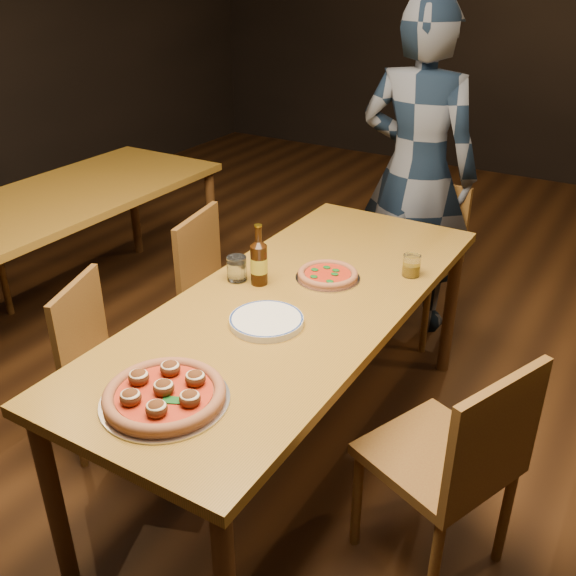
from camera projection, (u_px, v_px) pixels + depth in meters
The scene contains 14 objects.
ground at pixel (294, 451), 2.77m from camera, with size 9.00×9.00×0.00m, color black.
table_main at pixel (295, 316), 2.46m from camera, with size 0.80×2.00×0.75m.
table_left at pixel (53, 211), 3.47m from camera, with size 0.80×2.00×0.75m.
chair_main_nw at pixel (126, 368), 2.63m from camera, with size 0.38×0.38×0.81m, color brown, non-canonical shape.
chair_main_sw at pixel (235, 297), 3.11m from camera, with size 0.41×0.41×0.87m, color brown, non-canonical shape.
chair_main_e at pixel (437, 455), 2.11m from camera, with size 0.42×0.42×0.89m, color brown, non-canonical shape.
chair_end at pixel (414, 260), 3.50m from camera, with size 0.40×0.40×0.86m, color brown, non-canonical shape.
pizza_meatball at pixel (164, 394), 1.86m from camera, with size 0.38×0.38×0.07m.
pizza_margherita at pixel (328, 275), 2.58m from camera, with size 0.26×0.26×0.03m.
plate_stack at pixel (266, 321), 2.26m from camera, with size 0.26×0.26×0.03m, color white.
beer_bottle at pixel (259, 263), 2.51m from camera, with size 0.07×0.07×0.24m.
water_glass at pixel (237, 269), 2.55m from camera, with size 0.08×0.08×0.10m, color white.
amber_glass at pixel (411, 265), 2.59m from camera, with size 0.07×0.07×0.09m, color #A27912.
diner at pixel (417, 172), 3.40m from camera, with size 0.65×0.42×1.77m, color black.
Camera 1 is at (1.08, -1.84, 1.91)m, focal length 40.00 mm.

